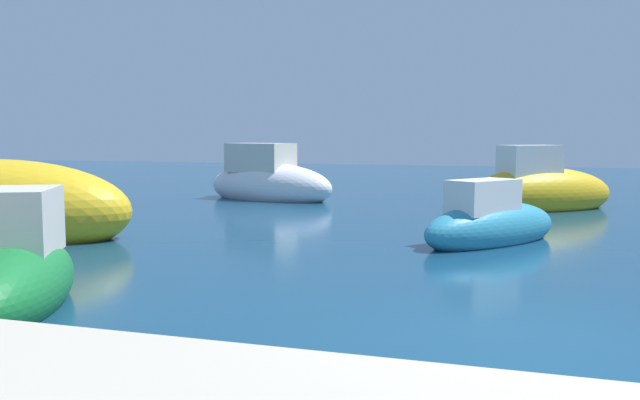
{
  "coord_description": "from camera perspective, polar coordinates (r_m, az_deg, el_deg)",
  "views": [
    {
      "loc": [
        -0.07,
        -6.6,
        2.08
      ],
      "look_at": [
        -4.86,
        8.67,
        0.54
      ],
      "focal_mm": 37.76,
      "sensor_mm": 36.0,
      "label": 1
    }
  ],
  "objects": [
    {
      "name": "ground",
      "position": [
        6.92,
        17.55,
        -12.27
      ],
      "size": [
        80.0,
        80.0,
        0.0
      ],
      "primitive_type": "plane",
      "color": "navy"
    },
    {
      "name": "moored_boat_1",
      "position": [
        21.96,
        -4.4,
        1.56
      ],
      "size": [
        4.97,
        2.9,
        2.17
      ],
      "rotation": [
        0.0,
        0.0,
        6.01
      ],
      "color": "white",
      "rests_on": "ground"
    },
    {
      "name": "moored_boat_6",
      "position": [
        13.4,
        14.25,
        -1.99
      ],
      "size": [
        2.99,
        3.57,
        1.48
      ],
      "rotation": [
        0.0,
        0.0,
        0.96
      ],
      "color": "teal",
      "rests_on": "ground"
    },
    {
      "name": "moored_boat_4",
      "position": [
        19.83,
        18.06,
        0.7
      ],
      "size": [
        4.75,
        4.17,
        2.15
      ],
      "rotation": [
        0.0,
        0.0,
        0.65
      ],
      "color": "gold",
      "rests_on": "ground"
    },
    {
      "name": "moored_boat_3",
      "position": [
        8.99,
        -24.16,
        -5.68
      ],
      "size": [
        2.44,
        3.3,
        1.67
      ],
      "rotation": [
        0.0,
        0.0,
        5.18
      ],
      "color": "#197233",
      "rests_on": "ground"
    }
  ]
}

